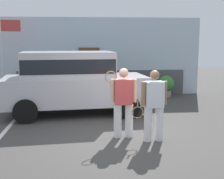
% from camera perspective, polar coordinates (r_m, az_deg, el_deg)
% --- Properties ---
extents(ground_plane, '(40.00, 40.00, 0.00)m').
position_cam_1_polar(ground_plane, '(7.80, 0.70, -9.03)').
color(ground_plane, '#423F3D').
extents(parking_stripe_0, '(0.12, 4.40, 0.01)m').
position_cam_1_polar(parking_stripe_0, '(9.45, -18.16, -6.24)').
color(parking_stripe_0, silver).
rests_on(parking_stripe_0, ground_plane).
extents(house_frontage, '(8.76, 0.40, 3.40)m').
position_cam_1_polar(house_frontage, '(13.86, -1.98, 5.62)').
color(house_frontage, silver).
rests_on(house_frontage, ground_plane).
extents(parked_suv, '(4.77, 2.53, 2.05)m').
position_cam_1_polar(parked_suv, '(10.26, -7.28, 1.82)').
color(parked_suv, '#B7B7BC').
rests_on(parked_suv, ground_plane).
extents(tennis_player_man, '(0.78, 0.30, 1.74)m').
position_cam_1_polar(tennis_player_man, '(7.74, 2.09, -2.22)').
color(tennis_player_man, white).
rests_on(tennis_player_man, ground_plane).
extents(tennis_player_woman, '(0.90, 0.31, 1.72)m').
position_cam_1_polar(tennis_player_woman, '(7.51, 7.66, -2.81)').
color(tennis_player_woman, white).
rests_on(tennis_player_woman, ground_plane).
extents(potted_plant_by_porch, '(0.70, 0.70, 0.92)m').
position_cam_1_polar(potted_plant_by_porch, '(13.59, 9.87, 0.82)').
color(potted_plant_by_porch, gray).
rests_on(potted_plant_by_porch, ground_plane).
extents(flag_pole, '(0.80, 0.13, 3.26)m').
position_cam_1_polar(flag_pole, '(13.26, -18.84, 7.80)').
color(flag_pole, silver).
rests_on(flag_pole, ground_plane).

